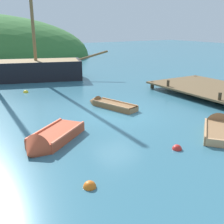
{
  "coord_description": "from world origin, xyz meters",
  "views": [
    {
      "loc": [
        -7.85,
        -12.46,
        4.78
      ],
      "look_at": [
        -0.46,
        -0.3,
        0.28
      ],
      "focal_mm": 44.13,
      "sensor_mm": 36.0,
      "label": 1
    }
  ],
  "objects_px": {
    "sailing_ship": "(9,73)",
    "buoy_yellow": "(26,93)",
    "buoy_red": "(177,149)",
    "rowboat_outer_right": "(50,141)",
    "rowboat_outer_left": "(219,130)",
    "buoy_orange": "(90,187)",
    "rowboat_center": "(108,105)"
  },
  "relations": [
    {
      "from": "sailing_ship",
      "to": "buoy_yellow",
      "type": "relative_size",
      "value": 39.03
    },
    {
      "from": "sailing_ship",
      "to": "buoy_red",
      "type": "distance_m",
      "value": 18.67
    },
    {
      "from": "rowboat_outer_right",
      "to": "buoy_red",
      "type": "height_order",
      "value": "rowboat_outer_right"
    },
    {
      "from": "sailing_ship",
      "to": "rowboat_outer_right",
      "type": "xyz_separation_m",
      "value": [
        -1.57,
        -15.31,
        -0.55
      ]
    },
    {
      "from": "rowboat_outer_left",
      "to": "buoy_orange",
      "type": "bearing_deg",
      "value": 147.46
    },
    {
      "from": "buoy_orange",
      "to": "buoy_red",
      "type": "bearing_deg",
      "value": 8.14
    },
    {
      "from": "buoy_yellow",
      "to": "buoy_red",
      "type": "bearing_deg",
      "value": -78.58
    },
    {
      "from": "rowboat_outer_right",
      "to": "rowboat_center",
      "type": "xyz_separation_m",
      "value": [
        4.94,
        3.55,
        -0.05
      ]
    },
    {
      "from": "sailing_ship",
      "to": "rowboat_outer_left",
      "type": "relative_size",
      "value": 4.57
    },
    {
      "from": "buoy_red",
      "to": "buoy_orange",
      "type": "distance_m",
      "value": 4.29
    },
    {
      "from": "rowboat_center",
      "to": "buoy_red",
      "type": "distance_m",
      "value": 6.74
    },
    {
      "from": "rowboat_outer_right",
      "to": "rowboat_center",
      "type": "relative_size",
      "value": 0.95
    },
    {
      "from": "buoy_yellow",
      "to": "buoy_orange",
      "type": "relative_size",
      "value": 0.92
    },
    {
      "from": "rowboat_outer_left",
      "to": "buoy_red",
      "type": "distance_m",
      "value": 3.03
    },
    {
      "from": "rowboat_outer_left",
      "to": "buoy_orange",
      "type": "relative_size",
      "value": 7.87
    },
    {
      "from": "rowboat_center",
      "to": "sailing_ship",
      "type": "bearing_deg",
      "value": -1.37
    },
    {
      "from": "buoy_red",
      "to": "rowboat_center",
      "type": "bearing_deg",
      "value": 83.82
    },
    {
      "from": "sailing_ship",
      "to": "rowboat_outer_left",
      "type": "xyz_separation_m",
      "value": [
        5.65,
        -18.1,
        -0.58
      ]
    },
    {
      "from": "sailing_ship",
      "to": "rowboat_center",
      "type": "distance_m",
      "value": 12.25
    },
    {
      "from": "rowboat_center",
      "to": "buoy_orange",
      "type": "height_order",
      "value": "rowboat_center"
    },
    {
      "from": "rowboat_outer_right",
      "to": "rowboat_outer_left",
      "type": "xyz_separation_m",
      "value": [
        7.22,
        -2.78,
        -0.03
      ]
    },
    {
      "from": "buoy_red",
      "to": "buoy_orange",
      "type": "xyz_separation_m",
      "value": [
        -4.24,
        -0.61,
        0.0
      ]
    },
    {
      "from": "sailing_ship",
      "to": "rowboat_outer_right",
      "type": "bearing_deg",
      "value": -77.59
    },
    {
      "from": "rowboat_outer_right",
      "to": "buoy_red",
      "type": "distance_m",
      "value": 5.26
    },
    {
      "from": "buoy_red",
      "to": "rowboat_outer_left",
      "type": "bearing_deg",
      "value": 6.99
    },
    {
      "from": "rowboat_outer_left",
      "to": "buoy_red",
      "type": "height_order",
      "value": "rowboat_outer_left"
    },
    {
      "from": "rowboat_outer_right",
      "to": "rowboat_outer_left",
      "type": "distance_m",
      "value": 7.74
    },
    {
      "from": "sailing_ship",
      "to": "buoy_yellow",
      "type": "xyz_separation_m",
      "value": [
        0.01,
        -5.42,
        -0.7
      ]
    },
    {
      "from": "sailing_ship",
      "to": "rowboat_outer_right",
      "type": "height_order",
      "value": "sailing_ship"
    },
    {
      "from": "rowboat_outer_left",
      "to": "sailing_ship",
      "type": "bearing_deg",
      "value": 67.13
    },
    {
      "from": "rowboat_outer_left",
      "to": "buoy_yellow",
      "type": "relative_size",
      "value": 8.54
    },
    {
      "from": "rowboat_outer_right",
      "to": "rowboat_outer_left",
      "type": "height_order",
      "value": "rowboat_outer_right"
    }
  ]
}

